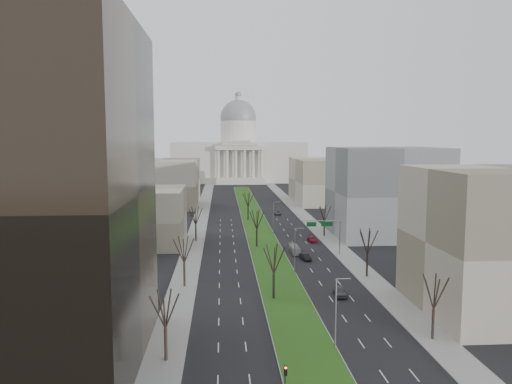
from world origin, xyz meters
name	(u,v)px	position (x,y,z in m)	size (l,w,h in m)	color
ground	(254,220)	(0.00, 120.00, 0.00)	(600.00, 600.00, 0.00)	black
median	(254,220)	(0.00, 118.99, 0.10)	(8.00, 222.03, 0.20)	#999993
sidewalk_left	(196,236)	(-17.50, 95.00, 0.07)	(5.00, 330.00, 0.15)	gray
sidewalk_right	(323,234)	(17.50, 95.00, 0.07)	(5.00, 330.00, 0.15)	gray
capitol	(238,155)	(0.00, 269.59, 16.31)	(80.00, 46.00, 55.00)	beige
building_beige_left	(131,217)	(-33.00, 85.00, 7.00)	(26.00, 22.00, 14.00)	gray
building_tan_right	(509,241)	(33.00, 32.00, 11.00)	(26.00, 24.00, 22.00)	gray
building_grey_right	(386,192)	(34.00, 92.00, 12.00)	(28.00, 26.00, 24.00)	slate
building_far_left	(160,182)	(-35.00, 160.00, 9.00)	(30.00, 40.00, 18.00)	gray
building_far_right	(331,180)	(35.00, 165.00, 9.00)	(30.00, 40.00, 18.00)	gray
tree_left_near	(165,308)	(-17.20, 18.00, 6.61)	(5.10, 5.10, 9.18)	black
tree_left_mid	(184,248)	(-17.20, 48.00, 7.00)	(5.40, 5.40, 9.72)	black
tree_left_far	(196,215)	(-17.20, 88.00, 6.84)	(5.28, 5.28, 9.50)	black
tree_right_near	(434,291)	(17.20, 22.00, 6.69)	(5.16, 5.16, 9.29)	black
tree_right_mid	(368,240)	(17.20, 52.00, 7.16)	(5.52, 5.52, 9.94)	black
tree_right_far	(324,212)	(17.20, 92.00, 6.53)	(5.04, 5.04, 9.07)	black
tree_median_a	(274,258)	(-2.00, 40.00, 7.00)	(5.40, 5.40, 9.72)	black
tree_median_b	(257,219)	(-2.00, 80.00, 7.00)	(5.40, 5.40, 9.72)	black
tree_median_c	(248,199)	(-2.00, 120.00, 7.00)	(5.40, 5.40, 9.72)	black
streetlamp_median_a	(336,312)	(3.76, 20.00, 4.81)	(1.90, 0.20, 9.16)	gray
streetlamp_median_b	(295,250)	(3.76, 55.00, 4.81)	(1.90, 0.20, 9.16)	gray
streetlamp_median_c	(274,218)	(3.76, 95.00, 4.81)	(1.90, 0.20, 9.16)	gray
traffic_signal_median	(285,380)	(-4.30, 6.93, 2.79)	(0.32, 0.41, 4.30)	#2D2D30
mast_arm_signs	(328,229)	(13.49, 70.03, 6.11)	(9.12, 0.24, 8.09)	gray
car_grey_near	(340,291)	(9.34, 40.95, 0.80)	(1.90, 4.71, 1.61)	#484A50
car_black	(305,257)	(7.68, 66.07, 0.70)	(1.49, 4.26, 1.40)	black
car_red	(312,239)	(12.67, 85.02, 0.67)	(1.87, 4.59, 1.33)	maroon
car_grey_far	(278,213)	(8.94, 131.30, 0.62)	(2.06, 4.48, 1.24)	#55575D
box_van	(295,249)	(6.26, 72.69, 0.99)	(1.67, 7.14, 1.99)	silver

